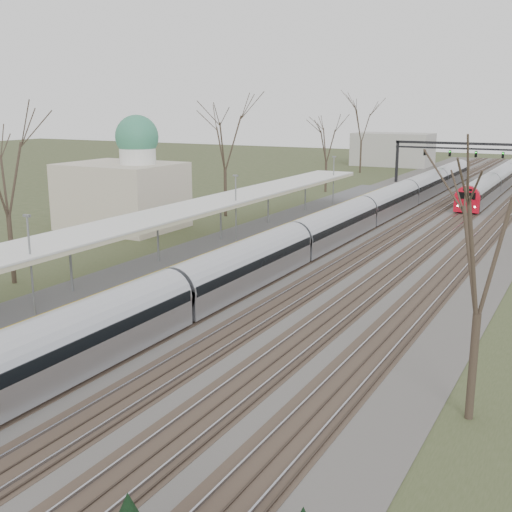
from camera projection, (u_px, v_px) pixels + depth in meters
The scene contains 10 objects.
track_bed at pixel (411, 219), 63.50m from camera, with size 24.00×160.00×0.22m.
platform at pixel (243, 238), 52.67m from camera, with size 3.50×69.00×1.00m, color #9E9B93.
canopy at pixel (213, 204), 48.00m from camera, with size 4.10×50.00×3.11m.
dome_building at pixel (124, 189), 58.17m from camera, with size 10.00×8.00×10.30m.
signal_gantry at pixel (471, 151), 88.08m from camera, with size 21.00×0.59×6.08m.
tree_west_near at pixel (4, 170), 39.29m from camera, with size 5.00×5.00×10.30m.
tree_west_far at pixel (225, 137), 63.59m from camera, with size 5.50×5.50×11.33m.
tree_east_near at pixel (483, 244), 21.84m from camera, with size 4.50×4.50×9.27m.
train_near at pixel (363, 213), 58.60m from camera, with size 2.62×90.21×3.05m.
train_far at pixel (506, 174), 91.39m from camera, with size 2.62×60.21×3.05m.
Camera 1 is at (16.25, -7.48, 11.20)m, focal length 45.00 mm.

